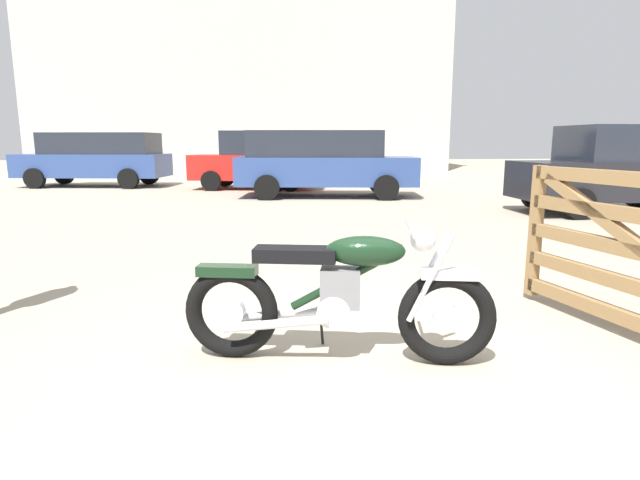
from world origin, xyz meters
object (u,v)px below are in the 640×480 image
object	(u,v)px
vintage_motorcycle	(340,296)
red_hatchback_near	(323,161)
blue_hatchback_right	(96,158)
dark_sedan_left	(258,159)
silver_sedan_mid	(618,168)

from	to	relation	value
vintage_motorcycle	red_hatchback_near	bearing A→B (deg)	95.36
blue_hatchback_right	dark_sedan_left	bearing A→B (deg)	173.05
blue_hatchback_right	vintage_motorcycle	bearing A→B (deg)	120.63
red_hatchback_near	dark_sedan_left	world-z (taller)	dark_sedan_left
red_hatchback_near	blue_hatchback_right	xyz separation A→B (m)	(-7.13, 3.80, 0.00)
red_hatchback_near	dark_sedan_left	distance (m)	3.08
vintage_motorcycle	dark_sedan_left	bearing A→B (deg)	103.97
silver_sedan_mid	red_hatchback_near	distance (m)	6.85
red_hatchback_near	blue_hatchback_right	distance (m)	8.08
vintage_motorcycle	silver_sedan_mid	size ratio (longest dim) A/B	0.53
vintage_motorcycle	dark_sedan_left	world-z (taller)	dark_sedan_left
red_hatchback_near	vintage_motorcycle	bearing A→B (deg)	-88.50
dark_sedan_left	vintage_motorcycle	bearing A→B (deg)	103.78
silver_sedan_mid	blue_hatchback_right	size ratio (longest dim) A/B	0.81
silver_sedan_mid	dark_sedan_left	size ratio (longest dim) A/B	0.96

